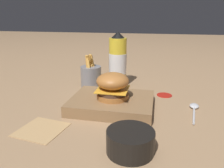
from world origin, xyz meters
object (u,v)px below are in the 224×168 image
side_bowl (130,141)px  burger (113,86)px  ketchup_bottle (118,62)px  fries_basket (91,75)px  serving_board (112,103)px  spoon (194,108)px

side_bowl → burger: bearing=-69.0°
ketchup_bottle → side_bowl: size_ratio=2.13×
burger → fries_basket: 0.26m
ketchup_bottle → fries_basket: bearing=16.3°
serving_board → fries_basket: (0.14, -0.22, 0.03)m
burger → side_bowl: burger is taller
serving_board → side_bowl: 0.26m
burger → ketchup_bottle: ketchup_bottle is taller
side_bowl → ketchup_bottle: bearing=-76.2°
serving_board → burger: burger is taller
side_bowl → spoon: (-0.18, -0.28, -0.02)m
ketchup_bottle → spoon: bearing=145.6°
ketchup_bottle → serving_board: bearing=96.1°
side_bowl → fries_basket: bearing=-62.7°
fries_basket → side_bowl: size_ratio=1.32×
spoon → burger: bearing=107.4°
ketchup_bottle → spoon: size_ratio=1.49×
ketchup_bottle → side_bowl: (-0.12, 0.49, -0.08)m
fries_basket → spoon: fries_basket is taller
burger → spoon: burger is taller
serving_board → side_bowl: side_bowl is taller
burger → ketchup_bottle: 0.25m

